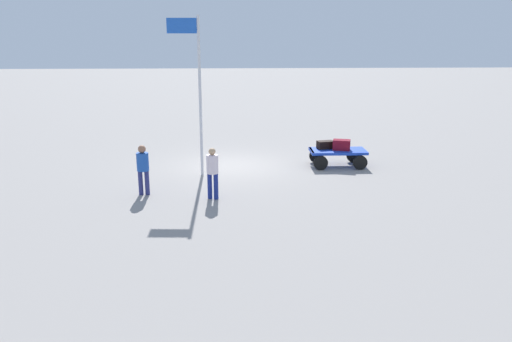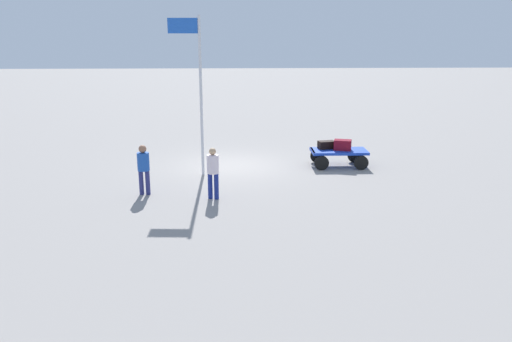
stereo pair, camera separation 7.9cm
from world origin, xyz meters
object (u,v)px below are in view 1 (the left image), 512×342
Objects in this scene: suitcase_grey at (342,145)px; flagpole at (196,83)px; worker_lead at (212,169)px; suitcase_tan at (325,145)px; luggage_cart at (337,154)px; suitcase_navy at (325,145)px; worker_trailing at (143,166)px.

flagpole is (5.32, 1.00, 2.42)m from suitcase_grey.
suitcase_grey is 0.45× the size of worker_lead.
suitcase_grey is at bearing -169.32° from flagpole.
suitcase_grey is at bearing 149.61° from suitcase_tan.
luggage_cart is 0.39m from suitcase_grey.
luggage_cart is at bearing -168.74° from flagpole.
suitcase_tan is (-0.00, -0.07, -0.02)m from suitcase_navy.
suitcase_grey is (-0.56, 0.33, 0.07)m from suitcase_tan.
suitcase_grey is (-0.56, 0.26, 0.05)m from suitcase_navy.
flagpole is at bearing -125.02° from worker_trailing.
worker_lead reaches higher than suitcase_tan.
worker_trailing reaches higher than luggage_cart.
worker_trailing is at bearing 29.44° from suitcase_tan.
suitcase_tan is 5.84m from worker_lead.
flagpole is at bearing -77.83° from worker_lead.
suitcase_grey reaches higher than luggage_cart.
worker_lead is at bearing 44.52° from suitcase_tan.
luggage_cart is 7.51m from worker_trailing.
flagpole reaches higher than worker_trailing.
worker_trailing reaches higher than suitcase_grey.
flagpole is at bearing 11.26° from luggage_cart.
flagpole reaches higher than luggage_cart.
worker_trailing reaches higher than suitcase_tan.
flagpole is (4.76, 1.26, 2.47)m from suitcase_navy.
luggage_cart is 0.60m from suitcase_tan.
suitcase_navy reaches higher than suitcase_tan.
suitcase_navy is at bearing -165.13° from flagpole.
suitcase_grey is 5.93m from flagpole.
suitcase_navy is 7.23m from worker_trailing.
worker_lead is at bearing 39.60° from luggage_cart.
worker_trailing is 3.58m from flagpole.
suitcase_navy is 5.51m from flagpole.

